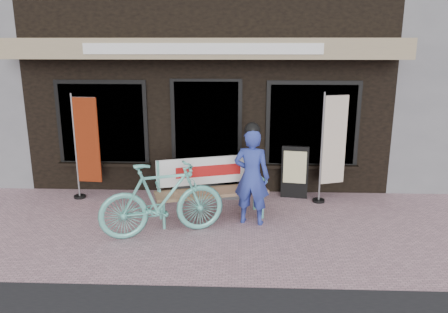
{
  "coord_description": "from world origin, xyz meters",
  "views": [
    {
      "loc": [
        0.66,
        -6.17,
        2.85
      ],
      "look_at": [
        0.38,
        0.7,
        1.05
      ],
      "focal_mm": 35.0,
      "sensor_mm": 36.0,
      "label": 1
    }
  ],
  "objects_px": {
    "bench": "(210,183)",
    "menu_stand": "(295,172)",
    "person": "(252,175)",
    "nobori_red": "(86,146)",
    "nobori_cream": "(332,146)",
    "bicycle": "(162,199)"
  },
  "relations": [
    {
      "from": "person",
      "to": "bicycle",
      "type": "distance_m",
      "value": 1.46
    },
    {
      "from": "bench",
      "to": "menu_stand",
      "type": "xyz_separation_m",
      "value": [
        1.52,
        0.99,
        -0.08
      ]
    },
    {
      "from": "nobori_red",
      "to": "menu_stand",
      "type": "relative_size",
      "value": 1.98
    },
    {
      "from": "menu_stand",
      "to": "nobori_cream",
      "type": "bearing_deg",
      "value": -4.7
    },
    {
      "from": "bench",
      "to": "menu_stand",
      "type": "relative_size",
      "value": 1.91
    },
    {
      "from": "nobori_red",
      "to": "bicycle",
      "type": "bearing_deg",
      "value": -36.65
    },
    {
      "from": "nobori_red",
      "to": "nobori_cream",
      "type": "relative_size",
      "value": 0.98
    },
    {
      "from": "nobori_red",
      "to": "nobori_cream",
      "type": "bearing_deg",
      "value": 6.45
    },
    {
      "from": "bicycle",
      "to": "nobori_cream",
      "type": "distance_m",
      "value": 3.26
    },
    {
      "from": "bench",
      "to": "nobori_cream",
      "type": "xyz_separation_m",
      "value": [
        2.14,
        0.83,
        0.46
      ]
    },
    {
      "from": "person",
      "to": "bicycle",
      "type": "height_order",
      "value": "person"
    },
    {
      "from": "person",
      "to": "bench",
      "type": "bearing_deg",
      "value": 172.7
    },
    {
      "from": "bicycle",
      "to": "menu_stand",
      "type": "bearing_deg",
      "value": -71.08
    },
    {
      "from": "menu_stand",
      "to": "bicycle",
      "type": "bearing_deg",
      "value": -132.25
    },
    {
      "from": "nobori_red",
      "to": "nobori_cream",
      "type": "xyz_separation_m",
      "value": [
        4.48,
        0.05,
        0.02
      ]
    },
    {
      "from": "bench",
      "to": "menu_stand",
      "type": "height_order",
      "value": "bench"
    },
    {
      "from": "menu_stand",
      "to": "bench",
      "type": "bearing_deg",
      "value": -137.5
    },
    {
      "from": "person",
      "to": "nobori_cream",
      "type": "height_order",
      "value": "nobori_cream"
    },
    {
      "from": "nobori_red",
      "to": "person",
      "type": "bearing_deg",
      "value": -12.98
    },
    {
      "from": "bench",
      "to": "nobori_red",
      "type": "bearing_deg",
      "value": 143.93
    },
    {
      "from": "bench",
      "to": "nobori_cream",
      "type": "height_order",
      "value": "nobori_cream"
    },
    {
      "from": "person",
      "to": "nobori_red",
      "type": "distance_m",
      "value": 3.2
    }
  ]
}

